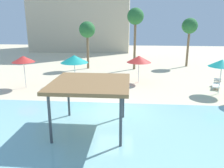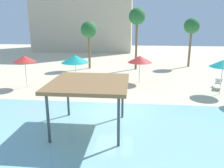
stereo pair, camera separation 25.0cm
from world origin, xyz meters
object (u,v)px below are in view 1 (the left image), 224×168
Objects in this scene: shade_pavilion at (90,85)px; beach_umbrella_red_4 at (139,59)px; beach_umbrella_teal_3 at (74,59)px; beach_umbrella_red_5 at (23,59)px; lounge_chair_3 at (102,79)px; lounge_chair_0 at (217,84)px; palm_tree_0 at (190,27)px; palm_tree_2 at (135,18)px; palm_tree_3 at (87,31)px; beach_umbrella_teal_1 at (222,63)px.

shade_pavilion is 10.39m from beach_umbrella_red_4.
beach_umbrella_teal_3 is 0.99× the size of beach_umbrella_red_5.
lounge_chair_0 is at bearing 63.77° from lounge_chair_3.
beach_umbrella_red_5 is at bearing 133.44° from shade_pavilion.
shade_pavilion is at bearing -17.65° from lounge_chair_3.
beach_umbrella_red_5 is 19.80m from palm_tree_0.
palm_tree_2 reaches higher than lounge_chair_3.
lounge_chair_0 is (12.60, 0.34, -2.10)m from beach_umbrella_teal_3.
beach_umbrella_red_4 is at bearing -46.13° from palm_tree_3.
beach_umbrella_teal_3 is 5.93m from beach_umbrella_red_4.
shade_pavilion is 10.06m from lounge_chair_3.
palm_tree_3 is at bearing 133.87° from beach_umbrella_red_4.
beach_umbrella_teal_1 is 1.00× the size of beach_umbrella_red_5.
beach_umbrella_teal_3 is at bearing -66.34° from lounge_chair_0.
palm_tree_3 is (-12.82, 7.30, 4.21)m from lounge_chair_0.
beach_umbrella_teal_3 is at bearing -140.55° from palm_tree_0.
beach_umbrella_red_5 reaches higher than beach_umbrella_red_4.
shade_pavilion is 0.67× the size of palm_tree_0.
palm_tree_0 is at bearing 39.45° from beach_umbrella_teal_3.
palm_tree_3 is at bearing -179.97° from palm_tree_2.
beach_umbrella_teal_3 is 0.39× the size of palm_tree_2.
beach_umbrella_teal_3 is 3.35m from lounge_chair_3.
lounge_chair_3 is 8.07m from palm_tree_3.
beach_umbrella_teal_3 is 0.49× the size of palm_tree_3.
beach_umbrella_teal_3 is (-2.94, 8.57, -0.10)m from shade_pavilion.
lounge_chair_3 is at bearing -176.57° from beach_umbrella_red_4.
lounge_chair_0 is at bearing -29.66° from palm_tree_3.
beach_umbrella_teal_1 is 0.47× the size of palm_tree_0.
beach_umbrella_red_5 is 16.97m from lounge_chair_0.
beach_umbrella_red_4 is (2.81, 10.00, -0.27)m from shade_pavilion.
beach_umbrella_teal_1 reaches higher than lounge_chair_0.
palm_tree_0 reaches higher than beach_umbrella_teal_1.
beach_umbrella_red_4 is at bearing 13.98° from beach_umbrella_teal_3.
beach_umbrella_red_4 is 8.90m from palm_tree_3.
beach_umbrella_red_5 is 0.50× the size of palm_tree_3.
lounge_chair_0 is (0.47, 1.80, -2.18)m from beach_umbrella_teal_1.
shade_pavilion is at bearing -25.19° from lounge_chair_0.
shade_pavilion is 11.62m from beach_umbrella_teal_1.
palm_tree_2 is (2.48, 16.21, 3.43)m from shade_pavilion.
beach_umbrella_red_5 is at bearing -63.08° from lounge_chair_0.
beach_umbrella_red_5 reaches higher than beach_umbrella_teal_3.
beach_umbrella_red_5 is at bearing 178.60° from beach_umbrella_teal_1.
palm_tree_0 is at bearing 10.68° from palm_tree_3.
palm_tree_0 is (-0.02, 11.42, 2.40)m from beach_umbrella_teal_1.
palm_tree_0 is at bearing 53.30° from beach_umbrella_red_4.
lounge_chair_0 is at bearing 1.53° from beach_umbrella_teal_3.
beach_umbrella_red_5 is (-4.17, -1.07, 0.11)m from beach_umbrella_teal_3.
beach_umbrella_red_5 is (-7.11, 7.50, 0.01)m from shade_pavilion.
shade_pavilion is 9.06m from beach_umbrella_teal_3.
lounge_chair_0 is at bearing 4.79° from beach_umbrella_red_5.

